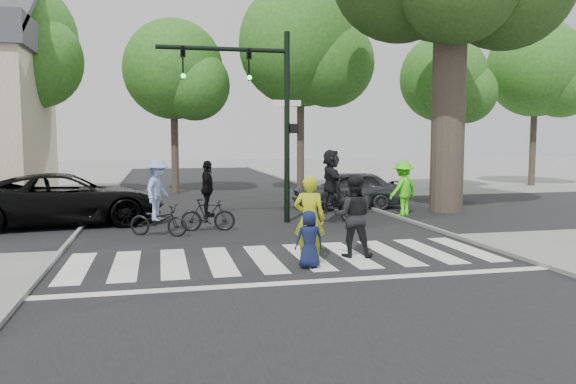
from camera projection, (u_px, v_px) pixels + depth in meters
name	position (u px, v px, depth m)	size (l,w,h in m)	color
ground	(297.00, 268.00, 11.71)	(120.00, 120.00, 0.00)	gray
road_stem	(256.00, 230.00, 16.56)	(10.00, 70.00, 0.01)	black
road_cross	(242.00, 216.00, 19.47)	(70.00, 10.00, 0.01)	black
curb_left	(75.00, 235.00, 15.43)	(0.10, 70.00, 0.10)	gray
curb_right	(414.00, 222.00, 17.68)	(0.10, 70.00, 0.10)	gray
crosswalk	(290.00, 261.00, 12.35)	(10.00, 3.85, 0.01)	silver
traffic_signal	(260.00, 99.00, 17.43)	(4.45, 0.29, 6.00)	black
bg_tree_1	(15.00, 46.00, 24.15)	(6.09, 5.80, 9.80)	brown
bg_tree_2	(179.00, 74.00, 26.89)	(5.04, 4.80, 8.40)	brown
bg_tree_3	(308.00, 49.00, 26.82)	(6.30, 6.00, 10.20)	brown
bg_tree_4	(449.00, 82.00, 29.54)	(4.83, 4.60, 8.15)	brown
bg_tree_5	(543.00, 72.00, 31.37)	(5.67, 5.40, 9.30)	brown
pedestrian_woman	(309.00, 219.00, 12.24)	(0.69, 0.45, 1.89)	#AEBC14
pedestrian_child	(309.00, 239.00, 11.63)	(0.59, 0.39, 1.21)	#12193D
pedestrian_adult	(353.00, 216.00, 12.72)	(0.92, 0.71, 1.89)	black
cyclist_left	(158.00, 203.00, 15.42)	(1.77, 1.25, 2.12)	black
cyclist_mid	(208.00, 202.00, 16.26)	(1.62, 1.00, 2.05)	black
cyclist_right	(331.00, 190.00, 17.77)	(1.93, 1.79, 2.35)	black
car_suv	(67.00, 199.00, 17.36)	(2.70, 5.86, 1.63)	black
car_grey	(347.00, 189.00, 21.68)	(1.72, 4.27, 1.46)	#37393E
bystander_hivis	(403.00, 189.00, 19.49)	(1.23, 0.70, 1.90)	#49FF17
bystander_dark	(334.00, 191.00, 20.43)	(0.58, 0.38, 1.58)	black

